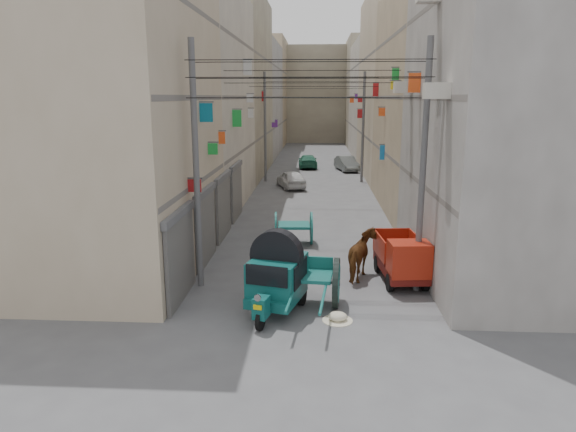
# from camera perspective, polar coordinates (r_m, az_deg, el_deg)

# --- Properties ---
(ground) EXTENTS (140.00, 140.00, 0.00)m
(ground) POSITION_cam_1_polar(r_m,az_deg,el_deg) (11.96, 1.49, -18.32)
(ground) COLOR #4B4B4E
(ground) RESTS_ON ground
(building_row_left) EXTENTS (8.00, 62.00, 14.00)m
(building_row_left) POSITION_cam_1_polar(r_m,az_deg,el_deg) (45.09, -7.50, 13.30)
(building_row_left) COLOR tan
(building_row_left) RESTS_ON ground
(building_row_right) EXTENTS (8.00, 62.00, 14.00)m
(building_row_right) POSITION_cam_1_polar(r_m,az_deg,el_deg) (44.99, 13.51, 13.05)
(building_row_right) COLOR #A19C97
(building_row_right) RESTS_ON ground
(end_cap_building) EXTENTS (22.00, 10.00, 13.00)m
(end_cap_building) POSITION_cam_1_polar(r_m,az_deg,el_deg) (76.20, 3.16, 13.30)
(end_cap_building) COLOR #A0987E
(end_cap_building) RESTS_ON ground
(shutters_left) EXTENTS (0.18, 14.40, 2.88)m
(shutters_left) POSITION_cam_1_polar(r_m,az_deg,el_deg) (21.53, -8.07, 0.26)
(shutters_left) COLOR #47474C
(shutters_left) RESTS_ON ground
(signboards) EXTENTS (8.22, 40.52, 5.67)m
(signboards) POSITION_cam_1_polar(r_m,az_deg,el_deg) (31.98, 2.77, 8.07)
(signboards) COLOR #AC171A
(signboards) RESTS_ON ground
(ac_units) EXTENTS (0.70, 6.55, 3.35)m
(ac_units) POSITION_cam_1_polar(r_m,az_deg,el_deg) (18.22, 14.52, 16.49)
(ac_units) COLOR beige
(ac_units) RESTS_ON ground
(utility_poles) EXTENTS (7.40, 22.20, 8.00)m
(utility_poles) POSITION_cam_1_polar(r_m,az_deg,el_deg) (27.29, 2.70, 8.41)
(utility_poles) COLOR #545456
(utility_poles) RESTS_ON ground
(overhead_cables) EXTENTS (7.40, 22.52, 1.12)m
(overhead_cables) POSITION_cam_1_polar(r_m,az_deg,el_deg) (24.61, 2.70, 14.34)
(overhead_cables) COLOR black
(overhead_cables) RESTS_ON ground
(auto_rickshaw) EXTENTS (1.98, 2.80, 1.90)m
(auto_rickshaw) POSITION_cam_1_polar(r_m,az_deg,el_deg) (15.18, -1.25, -6.58)
(auto_rickshaw) COLOR black
(auto_rickshaw) RESTS_ON ground
(tonga_cart) EXTENTS (1.72, 3.49, 1.53)m
(tonga_cart) POSITION_cam_1_polar(r_m,az_deg,el_deg) (15.66, 2.76, -7.22)
(tonga_cart) COLOR black
(tonga_cart) RESTS_ON ground
(mini_truck) EXTENTS (1.60, 3.10, 1.68)m
(mini_truck) POSITION_cam_1_polar(r_m,az_deg,el_deg) (17.82, 12.68, -4.96)
(mini_truck) COLOR black
(mini_truck) RESTS_ON ground
(second_cart) EXTENTS (1.69, 1.52, 1.42)m
(second_cart) POSITION_cam_1_polar(r_m,az_deg,el_deg) (22.09, 0.63, -1.24)
(second_cart) COLOR #145B55
(second_cart) RESTS_ON ground
(feed_sack) EXTENTS (0.54, 0.43, 0.27)m
(feed_sack) POSITION_cam_1_polar(r_m,az_deg,el_deg) (14.94, 5.53, -11.04)
(feed_sack) COLOR beige
(feed_sack) RESTS_ON ground
(horse) EXTENTS (1.37, 2.15, 1.68)m
(horse) POSITION_cam_1_polar(r_m,az_deg,el_deg) (18.10, 8.36, -4.37)
(horse) COLOR brown
(horse) RESTS_ON ground
(distant_car_white) EXTENTS (2.48, 3.91, 1.24)m
(distant_car_white) POSITION_cam_1_polar(r_m,az_deg,el_deg) (35.87, 0.34, 4.11)
(distant_car_white) COLOR silver
(distant_car_white) RESTS_ON ground
(distant_car_grey) EXTENTS (2.13, 3.96, 1.24)m
(distant_car_grey) POSITION_cam_1_polar(r_m,az_deg,el_deg) (44.63, 6.52, 5.81)
(distant_car_grey) COLOR #4F5452
(distant_car_grey) RESTS_ON ground
(distant_car_green) EXTENTS (1.84, 4.05, 1.15)m
(distant_car_green) POSITION_cam_1_polar(r_m,az_deg,el_deg) (46.38, 2.21, 6.10)
(distant_car_green) COLOR #23664C
(distant_car_green) RESTS_ON ground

